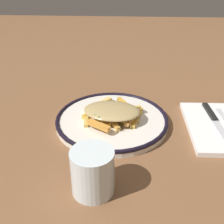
% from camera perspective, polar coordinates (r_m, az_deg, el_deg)
% --- Properties ---
extents(ground_plane, '(2.60, 2.60, 0.00)m').
position_cam_1_polar(ground_plane, '(0.78, -0.00, -2.26)').
color(ground_plane, brown).
extents(plate, '(0.30, 0.30, 0.02)m').
position_cam_1_polar(plate, '(0.77, -0.00, -1.57)').
color(plate, silver).
rests_on(plate, ground_plane).
extents(fries_heap, '(0.16, 0.19, 0.04)m').
position_cam_1_polar(fries_heap, '(0.76, 0.31, -0.11)').
color(fries_heap, '#F5C665').
rests_on(fries_heap, plate).
extents(napkin, '(0.15, 0.24, 0.01)m').
position_cam_1_polar(napkin, '(0.80, 19.67, -2.74)').
color(napkin, white).
rests_on(napkin, ground_plane).
extents(knife, '(0.03, 0.21, 0.01)m').
position_cam_1_polar(knife, '(0.81, 19.34, -1.46)').
color(knife, black).
rests_on(knife, napkin).
extents(water_glass, '(0.08, 0.08, 0.09)m').
position_cam_1_polar(water_glass, '(0.56, -3.80, -11.52)').
color(water_glass, silver).
rests_on(water_glass, ground_plane).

